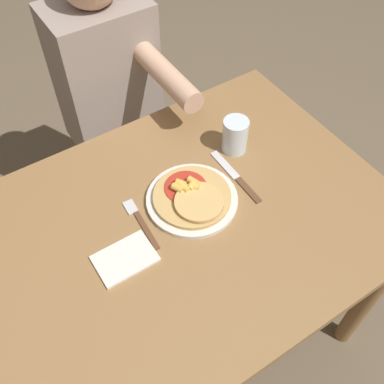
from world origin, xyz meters
The scene contains 9 objects.
ground_plane centered at (0.00, 0.00, 0.00)m, with size 8.00×8.00×0.00m, color brown.
dining_table centered at (0.00, 0.00, 0.63)m, with size 1.10×0.82×0.75m.
plate centered at (0.04, 0.04, 0.76)m, with size 0.25×0.25×0.01m.
pizza centered at (0.04, 0.04, 0.78)m, with size 0.21×0.21×0.04m.
fork centered at (-0.11, 0.06, 0.75)m, with size 0.03×0.18×0.00m.
knife centered at (0.19, 0.04, 0.75)m, with size 0.02×0.22×0.00m.
drinking_glass centered at (0.26, 0.14, 0.80)m, with size 0.07×0.07×0.11m.
napkin centered at (-0.19, -0.02, 0.75)m, with size 0.15×0.10×0.01m.
person_diner centered at (0.10, 0.66, 0.69)m, with size 0.32×0.52×1.19m.
Camera 1 is at (-0.35, -0.57, 1.72)m, focal length 42.00 mm.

